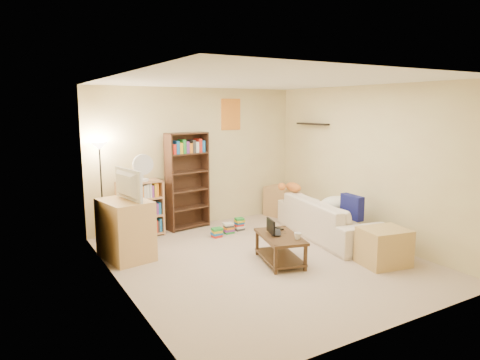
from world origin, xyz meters
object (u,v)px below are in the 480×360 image
object	(u,v)px
television	(123,185)
desk_fan	(143,167)
short_bookshelf	(141,209)
side_table	(281,201)
mug	(298,236)
tv_stand	(126,229)
tall_bookshelf	(188,178)
sofa	(329,218)
laptop	(279,233)
coffee_table	(280,245)
end_cabinet	(384,247)
floor_lamp	(100,162)
tabby_cat	(291,187)

from	to	relation	value
television	desk_fan	world-z (taller)	desk_fan
short_bookshelf	side_table	size ratio (longest dim) A/B	1.62
mug	tv_stand	distance (m)	2.44
tall_bookshelf	side_table	xyz separation A→B (m)	(1.99, -0.08, -0.61)
tv_stand	sofa	bearing A→B (deg)	-22.05
mug	tv_stand	xyz separation A→B (m)	(-1.91, 1.52, -0.01)
laptop	mug	bearing A→B (deg)	-136.19
sofa	laptop	bearing A→B (deg)	119.84
laptop	tv_stand	size ratio (longest dim) A/B	0.45
coffee_table	end_cabinet	xyz separation A→B (m)	(1.19, -0.79, 0.01)
sofa	short_bookshelf	size ratio (longest dim) A/B	2.42
tv_stand	side_table	bearing A→B (deg)	5.23
coffee_table	tv_stand	world-z (taller)	tv_stand
side_table	end_cabinet	distance (m)	3.00
coffee_table	side_table	distance (m)	2.70
floor_lamp	television	bearing A→B (deg)	-84.97
tabby_cat	floor_lamp	distance (m)	3.33
mug	coffee_table	bearing A→B (deg)	109.27
coffee_table	laptop	xyz separation A→B (m)	(0.03, 0.07, 0.16)
laptop	tv_stand	world-z (taller)	tv_stand
television	floor_lamp	world-z (taller)	floor_lamp
tv_stand	floor_lamp	world-z (taller)	floor_lamp
sofa	side_table	size ratio (longest dim) A/B	3.90
tall_bookshelf	tv_stand	bearing A→B (deg)	-153.52
floor_lamp	end_cabinet	size ratio (longest dim) A/B	2.63
floor_lamp	side_table	xyz separation A→B (m)	(3.48, -0.08, -0.99)
desk_fan	side_table	size ratio (longest dim) A/B	0.76
side_table	floor_lamp	bearing A→B (deg)	178.68
tv_stand	floor_lamp	bearing A→B (deg)	84.98
desk_fan	television	bearing A→B (deg)	-123.12
tv_stand	floor_lamp	xyz separation A→B (m)	(-0.09, 1.01, 0.86)
desk_fan	end_cabinet	xyz separation A→B (m)	(2.44, -2.89, -0.93)
desk_fan	sofa	bearing A→B (deg)	-29.90
mug	tall_bookshelf	xyz separation A→B (m)	(-0.50, 2.53, 0.47)
sofa	end_cabinet	bearing A→B (deg)	-179.63
tabby_cat	side_table	world-z (taller)	tabby_cat
coffee_table	desk_fan	size ratio (longest dim) A/B	2.19
coffee_table	end_cabinet	bearing A→B (deg)	-18.99
laptop	floor_lamp	world-z (taller)	floor_lamp
mug	television	bearing A→B (deg)	141.34
tall_bookshelf	desk_fan	distance (m)	0.91
sofa	end_cabinet	size ratio (longest dim) A/B	3.75
laptop	mug	distance (m)	0.34
television	floor_lamp	distance (m)	1.03
tabby_cat	laptop	xyz separation A→B (m)	(-1.24, -1.38, -0.32)
tv_stand	short_bookshelf	distance (m)	1.03
tall_bookshelf	desk_fan	xyz separation A→B (m)	(-0.85, -0.16, 0.28)
coffee_table	short_bookshelf	xyz separation A→B (m)	(-1.31, 2.15, 0.23)
television	end_cabinet	xyz separation A→B (m)	(3.00, -2.04, -0.82)
short_bookshelf	side_table	bearing A→B (deg)	-6.22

